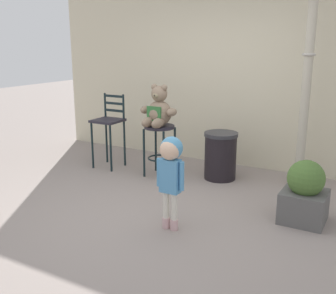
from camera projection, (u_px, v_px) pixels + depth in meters
ground_plane at (153, 211)px, 4.64m from camera, size 24.00×24.00×0.00m
building_wall at (232, 55)px, 6.17m from camera, size 6.21×0.30×3.34m
bar_stool_with_teddy at (159, 139)px, 5.74m from camera, size 0.43×0.43×0.74m
teddy_bear at (158, 111)px, 5.61m from camera, size 0.54×0.49×0.58m
child_walking at (171, 163)px, 4.03m from camera, size 0.31×0.25×0.98m
trash_bin at (220, 156)px, 5.65m from camera, size 0.47×0.47×0.66m
lamppost at (305, 97)px, 5.15m from camera, size 0.28×0.28×2.99m
bar_chair_empty at (109, 125)px, 6.13m from camera, size 0.41×0.41×1.11m
planter_with_shrub at (305, 194)px, 4.30m from camera, size 0.46×0.46×0.68m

